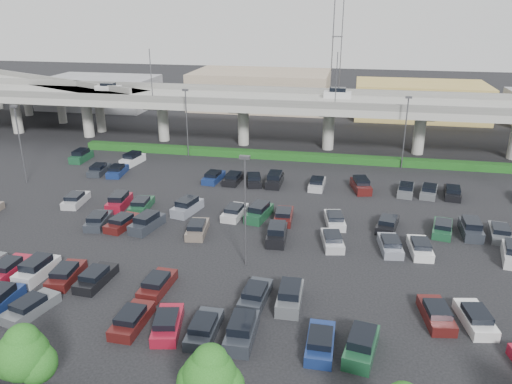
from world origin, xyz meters
TOP-DOWN VIEW (x-y plane):
  - ground at (0.00, 0.00)m, footprint 280.00×280.00m
  - overpass at (-0.17, 32.03)m, footprint 150.00×13.00m
  - on_ramp at (-52.10, 43.05)m, footprint 50.93×30.13m
  - hedge at (0.00, 25.00)m, footprint 66.00×1.60m
  - tree_row at (0.70, -26.53)m, footprint 65.07×3.66m
  - parked_cars at (-1.45, -3.94)m, footprint 62.77×41.66m
  - light_poles at (-4.13, 2.00)m, footprint 66.90×48.38m
  - distant_buildings at (12.38, 61.81)m, footprint 138.00×24.00m
  - comm_tower at (4.00, 74.00)m, footprint 2.40×2.40m

SIDE VIEW (x-z plane):
  - ground at x=0.00m, z-range 0.00..0.00m
  - hedge at x=0.00m, z-range 0.00..1.10m
  - parked_cars at x=-1.45m, z-range -0.22..1.45m
  - tree_row at x=0.70m, z-range 0.55..6.49m
  - distant_buildings at x=12.38m, z-range -0.76..8.24m
  - light_poles at x=-4.13m, z-range 1.09..11.39m
  - on_ramp at x=-52.10m, z-range 2.46..11.26m
  - overpass at x=-0.17m, z-range -0.93..14.87m
  - comm_tower at x=4.00m, z-range 0.61..30.61m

